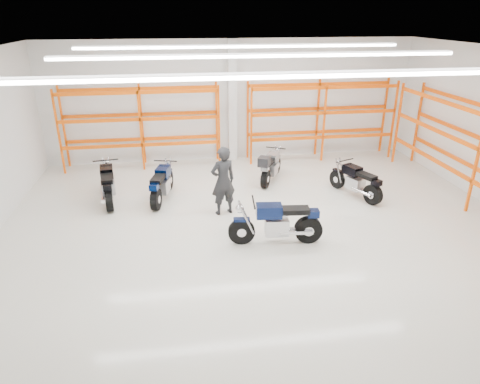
{
  "coord_description": "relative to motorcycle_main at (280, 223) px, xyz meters",
  "views": [
    {
      "loc": [
        -2.17,
        -10.16,
        5.39
      ],
      "look_at": [
        -0.53,
        0.5,
        0.82
      ],
      "focal_mm": 32.0,
      "sensor_mm": 36.0,
      "label": 1
    }
  ],
  "objects": [
    {
      "name": "ground",
      "position": [
        -0.25,
        0.98,
        -0.54
      ],
      "size": [
        14.0,
        14.0,
        0.0
      ],
      "primitive_type": "plane",
      "color": "beige",
      "rests_on": "ground"
    },
    {
      "name": "room_shell",
      "position": [
        -0.25,
        1.0,
        2.74
      ],
      "size": [
        14.02,
        12.02,
        4.51
      ],
      "color": "white",
      "rests_on": "ground"
    },
    {
      "name": "motorcycle_main",
      "position": [
        0.0,
        0.0,
        0.0
      ],
      "size": [
        2.36,
        0.78,
        1.16
      ],
      "color": "black",
      "rests_on": "ground"
    },
    {
      "name": "motorcycle_back_a",
      "position": [
        -4.55,
        3.28,
        -0.01
      ],
      "size": [
        0.76,
        2.31,
        1.13
      ],
      "color": "black",
      "rests_on": "ground"
    },
    {
      "name": "motorcycle_back_b",
      "position": [
        -2.95,
        3.12,
        -0.03
      ],
      "size": [
        0.9,
        2.18,
        1.09
      ],
      "color": "black",
      "rests_on": "ground"
    },
    {
      "name": "motorcycle_back_c",
      "position": [
        0.66,
        4.12,
        -0.01
      ],
      "size": [
        1.23,
        2.03,
        1.12
      ],
      "color": "black",
      "rests_on": "ground"
    },
    {
      "name": "motorcycle_back_d",
      "position": [
        3.07,
        2.46,
        -0.05
      ],
      "size": [
        1.03,
        2.03,
        1.05
      ],
      "color": "black",
      "rests_on": "ground"
    },
    {
      "name": "standing_man",
      "position": [
        -1.19,
        1.92,
        0.45
      ],
      "size": [
        0.84,
        0.68,
        1.99
      ],
      "primitive_type": "imported",
      "rotation": [
        0.0,
        0.0,
        3.45
      ],
      "color": "black",
      "rests_on": "ground"
    },
    {
      "name": "structural_column",
      "position": [
        -0.25,
        6.8,
        1.71
      ],
      "size": [
        0.32,
        0.32,
        4.5
      ],
      "primitive_type": "cube",
      "color": "white",
      "rests_on": "ground"
    },
    {
      "name": "pallet_racking_back_left",
      "position": [
        -3.65,
        6.46,
        1.24
      ],
      "size": [
        5.67,
        0.87,
        3.0
      ],
      "color": "#F95300",
      "rests_on": "ground"
    },
    {
      "name": "pallet_racking_back_right",
      "position": [
        3.15,
        6.46,
        1.24
      ],
      "size": [
        5.67,
        0.87,
        3.0
      ],
      "color": "#F95300",
      "rests_on": "ground"
    }
  ]
}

